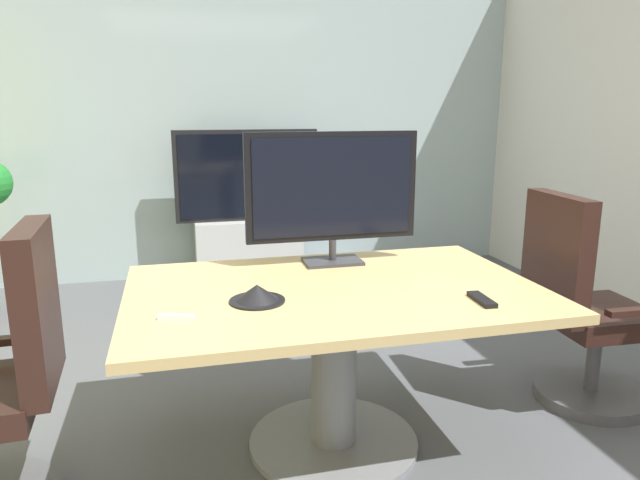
% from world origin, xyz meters
% --- Properties ---
extents(ground_plane, '(6.82, 6.82, 0.00)m').
position_xyz_m(ground_plane, '(0.00, 0.00, 0.00)').
color(ground_plane, '#515459').
extents(wall_back_glass_partition, '(5.22, 0.10, 2.77)m').
position_xyz_m(wall_back_glass_partition, '(0.00, 2.91, 1.39)').
color(wall_back_glass_partition, '#9EB2B7').
rests_on(wall_back_glass_partition, ground).
extents(conference_table, '(1.73, 1.12, 0.75)m').
position_xyz_m(conference_table, '(0.09, -0.05, 0.54)').
color(conference_table, tan).
rests_on(conference_table, ground).
extents(office_chair_right, '(0.61, 0.58, 1.09)m').
position_xyz_m(office_chair_right, '(1.40, 0.02, 0.46)').
color(office_chair_right, '#4C4C51').
rests_on(office_chair_right, ground).
extents(tv_monitor, '(0.84, 0.18, 0.64)m').
position_xyz_m(tv_monitor, '(0.19, 0.34, 1.10)').
color(tv_monitor, '#333338').
rests_on(tv_monitor, conference_table).
extents(wall_display_unit, '(1.20, 0.36, 1.31)m').
position_xyz_m(wall_display_unit, '(0.05, 2.55, 0.44)').
color(wall_display_unit, '#B7BABC').
rests_on(wall_display_unit, ground).
extents(conference_phone, '(0.22, 0.22, 0.07)m').
position_xyz_m(conference_phone, '(-0.25, -0.16, 0.78)').
color(conference_phone, black).
rests_on(conference_phone, conference_table).
extents(remote_control, '(0.06, 0.17, 0.02)m').
position_xyz_m(remote_control, '(0.60, -0.37, 0.76)').
color(remote_control, black).
rests_on(remote_control, conference_table).
extents(whiteboard_marker, '(0.13, 0.06, 0.02)m').
position_xyz_m(whiteboard_marker, '(-0.57, -0.28, 0.76)').
color(whiteboard_marker, silver).
rests_on(whiteboard_marker, conference_table).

